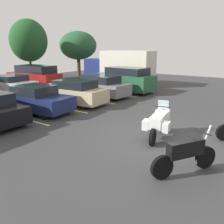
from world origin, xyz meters
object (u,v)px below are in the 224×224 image
object	(u,v)px
motorcycle_third	(186,154)
car_far_red	(35,77)
car_grey	(99,86)
car_champagne	(71,92)
car_green	(125,79)
car_far_silver	(9,85)
box_truck	(121,67)
motorcycle_touring	(159,122)
car_navy	(34,99)

from	to	relation	value
motorcycle_third	car_far_red	bearing A→B (deg)	65.82
car_grey	car_champagne	bearing A→B (deg)	-178.25
car_green	car_champagne	bearing A→B (deg)	176.16
car_far_silver	box_truck	bearing A→B (deg)	-26.14
car_far_silver	box_truck	size ratio (longest dim) A/B	0.71
motorcycle_third	car_champagne	xyz separation A→B (m)	(4.54, 8.79, 0.16)
motorcycle_third	car_far_silver	xyz separation A→B (m)	(4.22, 14.98, 0.14)
motorcycle_third	box_truck	bearing A→B (deg)	39.34
motorcycle_touring	motorcycle_third	distance (m)	2.82
box_truck	car_grey	bearing A→B (deg)	-162.37
car_navy	car_grey	size ratio (longest dim) A/B	0.96
car_far_red	car_far_silver	bearing A→B (deg)	-173.13
car_champagne	car_grey	bearing A→B (deg)	1.75
motorcycle_third	car_navy	size ratio (longest dim) A/B	0.42
car_green	box_truck	bearing A→B (deg)	37.98
box_truck	car_far_silver	bearing A→B (deg)	153.86
motorcycle_third	car_champagne	world-z (taller)	car_champagne
motorcycle_third	car_navy	distance (m)	9.26
car_navy	car_far_silver	bearing A→B (deg)	68.81
car_grey	car_far_silver	world-z (taller)	car_grey
motorcycle_touring	car_green	bearing A→B (deg)	39.70
car_navy	box_truck	xyz separation A→B (m)	(11.09, 1.61, 0.93)
motorcycle_third	car_champagne	distance (m)	9.89
motorcycle_touring	motorcycle_third	world-z (taller)	motorcycle_touring
car_champagne	motorcycle_touring	bearing A→B (deg)	-108.72
car_far_silver	car_far_red	bearing A→B (deg)	6.87
car_far_red	motorcycle_touring	bearing A→B (deg)	-109.20
car_green	car_far_red	xyz separation A→B (m)	(-3.26, 6.89, 0.03)
car_green	car_far_silver	size ratio (longest dim) A/B	1.08
car_champagne	car_green	size ratio (longest dim) A/B	0.95
motorcycle_touring	car_green	xyz separation A→B (m)	(7.96, 6.61, 0.30)
car_far_silver	car_green	bearing A→B (deg)	-48.02
car_navy	box_truck	bearing A→B (deg)	8.24
car_grey	car_far_silver	bearing A→B (deg)	117.39
motorcycle_third	car_grey	distance (m)	11.55
car_grey	car_far_silver	size ratio (longest dim) A/B	1.05
car_champagne	car_far_silver	world-z (taller)	car_champagne
motorcycle_touring	car_grey	bearing A→B (deg)	53.60
car_green	box_truck	xyz separation A→B (m)	(2.88, 2.25, 0.66)
car_navy	car_far_red	bearing A→B (deg)	51.60
motorcycle_touring	car_far_silver	world-z (taller)	car_far_silver
motorcycle_touring	box_truck	world-z (taller)	box_truck
car_navy	car_far_silver	world-z (taller)	car_navy
car_grey	car_green	xyz separation A→B (m)	(2.75, -0.46, 0.21)
motorcycle_touring	car_far_silver	distance (m)	13.33
box_truck	car_far_red	bearing A→B (deg)	142.97
car_grey	box_truck	world-z (taller)	box_truck
car_navy	car_far_silver	xyz separation A→B (m)	(2.30, 5.92, 0.02)
car_grey	car_green	bearing A→B (deg)	-9.56
car_green	car_far_red	world-z (taller)	car_far_red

